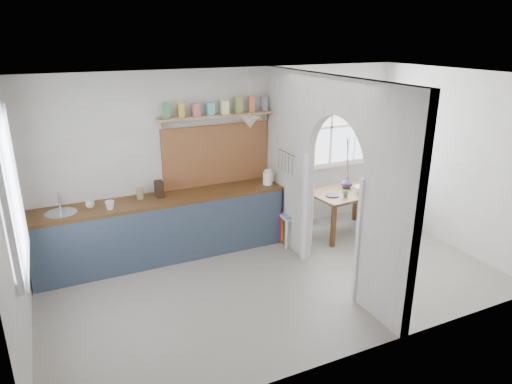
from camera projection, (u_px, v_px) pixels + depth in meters
name	position (u px, v px, depth m)	size (l,w,h in m)	color
floor	(277.00, 281.00, 5.95)	(5.80, 3.20, 0.01)	gray
ceiling	(280.00, 77.00, 5.09)	(5.80, 3.20, 0.01)	silver
walls	(278.00, 187.00, 5.52)	(5.81, 3.21, 2.60)	silver
partition	(325.00, 167.00, 5.80)	(0.12, 3.20, 2.60)	silver
kitchen_window	(7.00, 193.00, 4.26)	(0.10, 1.16, 1.50)	white
nook_window	(331.00, 127.00, 7.48)	(1.76, 0.10, 1.30)	white
counter	(164.00, 227.00, 6.48)	(3.50, 0.60, 0.90)	#51381F
sink	(61.00, 214.00, 5.79)	(0.40, 0.40, 0.02)	#B4B8BF
backsplash	(217.00, 155.00, 6.77)	(1.65, 0.03, 0.90)	brown
shelf	(217.00, 112.00, 6.48)	(1.75, 0.20, 0.21)	tan
pendant_lamp	(250.00, 122.00, 6.37)	(0.26, 0.26, 0.16)	silver
utensil_rail	(287.00, 153.00, 6.49)	(0.02, 0.02, 0.50)	#B4B8BF
dining_table	(345.00, 212.00, 7.29)	(1.12, 0.75, 0.70)	#51381F
chair_left	(294.00, 212.00, 6.92)	(0.44, 0.44, 0.97)	white
chair_right	(391.00, 200.00, 7.55)	(0.41, 0.41, 0.90)	white
kettle	(268.00, 177.00, 6.85)	(0.19, 0.15, 0.23)	white
mug_a	(110.00, 205.00, 5.89)	(0.12, 0.12, 0.11)	silver
mug_b	(90.00, 205.00, 5.95)	(0.11, 0.11, 0.09)	beige
knife_block	(159.00, 189.00, 6.33)	(0.10, 0.15, 0.23)	black
jar	(140.00, 193.00, 6.26)	(0.10, 0.10, 0.16)	olive
towel_magenta	(281.00, 227.00, 6.93)	(0.02, 0.03, 0.51)	#BB185E
towel_orange	(282.00, 229.00, 6.90)	(0.02, 0.03, 0.46)	#BB530A
bowl	(367.00, 189.00, 7.15)	(0.34, 0.34, 0.08)	white
table_cup	(345.00, 193.00, 6.96)	(0.10, 0.10, 0.09)	#558158
plate	(332.00, 195.00, 6.99)	(0.20, 0.20, 0.02)	black
vase	(347.00, 182.00, 7.32)	(0.18, 0.18, 0.19)	#402B51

